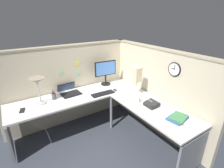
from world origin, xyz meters
name	(u,v)px	position (x,y,z in m)	size (l,w,h in m)	color
ground_plane	(109,135)	(0.00, 0.00, 0.00)	(6.80, 6.80, 0.00)	#383D47
cubicle_wall_back	(70,85)	(-0.36, 0.87, 0.79)	(2.57, 0.12, 1.58)	beige
cubicle_wall_right	(156,91)	(0.87, -0.27, 0.79)	(0.12, 2.37, 1.58)	beige
desk	(102,109)	(-0.15, -0.05, 0.63)	(2.35, 2.15, 0.73)	silver
monitor	(106,71)	(0.33, 0.64, 1.02)	(0.46, 0.20, 0.50)	black
laptop	(69,91)	(-0.45, 0.67, 0.75)	(0.36, 0.40, 0.22)	black
keyboard	(103,94)	(0.05, 0.26, 0.74)	(0.43, 0.14, 0.02)	black
computer_mouse	(115,90)	(0.32, 0.26, 0.75)	(0.06, 0.10, 0.03)	#38383D
desk_lamp_dome	(37,83)	(-0.99, 0.53, 1.09)	(0.24, 0.24, 0.44)	#B7BABF
pen_cup	(54,96)	(-0.76, 0.55, 0.78)	(0.08, 0.08, 0.18)	#4C4C51
cell_phone	(22,110)	(-1.28, 0.43, 0.73)	(0.07, 0.14, 0.01)	black
office_phone	(152,104)	(0.47, -0.55, 0.77)	(0.19, 0.21, 0.11)	#232326
book_stack	(178,118)	(0.52, -1.00, 0.75)	(0.32, 0.26, 0.04)	#335999
desk_lamp_paper	(137,76)	(0.51, -0.11, 1.11)	(0.13, 0.13, 0.53)	#B7BABF
coffee_mug	(138,100)	(0.37, -0.33, 0.78)	(0.08, 0.08, 0.10)	silver
wall_clock	(175,69)	(0.82, -0.63, 1.31)	(0.04, 0.22, 0.22)	black
pinned_note_leftmost	(77,64)	(-0.19, 0.82, 1.22)	(0.09, 0.00, 0.08)	#EAD84C
pinned_note_middle	(77,74)	(-0.20, 0.82, 1.01)	(0.10, 0.00, 0.08)	#8CCC99
pinned_note_rightmost	(61,73)	(-0.52, 0.82, 1.10)	(0.08, 0.00, 0.07)	#8CCC99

